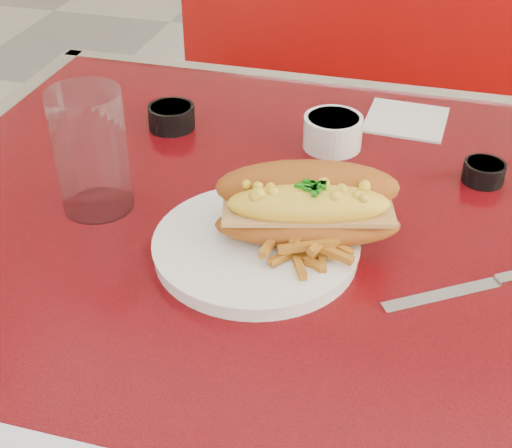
% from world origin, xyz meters
% --- Properties ---
extents(diner_table, '(1.23, 0.83, 0.77)m').
position_xyz_m(diner_table, '(0.00, 0.00, 0.61)').
color(diner_table, '#B60B14').
rests_on(diner_table, ground).
extents(booth_bench_far, '(1.20, 0.51, 0.90)m').
position_xyz_m(booth_bench_far, '(0.00, 0.81, 0.29)').
color(booth_bench_far, maroon).
rests_on(booth_bench_far, ground).
extents(dinner_plate, '(0.26, 0.26, 0.02)m').
position_xyz_m(dinner_plate, '(-0.12, -0.09, 0.78)').
color(dinner_plate, white).
rests_on(dinner_plate, diner_table).
extents(mac_hoagie, '(0.23, 0.15, 0.09)m').
position_xyz_m(mac_hoagie, '(-0.07, -0.06, 0.83)').
color(mac_hoagie, '#AA591B').
rests_on(mac_hoagie, dinner_plate).
extents(fries_pile, '(0.14, 0.14, 0.03)m').
position_xyz_m(fries_pile, '(-0.06, -0.07, 0.80)').
color(fries_pile, orange).
rests_on(fries_pile, dinner_plate).
extents(fork, '(0.02, 0.13, 0.00)m').
position_xyz_m(fork, '(-0.07, -0.05, 0.79)').
color(fork, silver).
rests_on(fork, dinner_plate).
extents(gravy_ramekin, '(0.10, 0.10, 0.05)m').
position_xyz_m(gravy_ramekin, '(-0.08, 0.18, 0.79)').
color(gravy_ramekin, white).
rests_on(gravy_ramekin, diner_table).
extents(sauce_cup_left, '(0.09, 0.09, 0.03)m').
position_xyz_m(sauce_cup_left, '(-0.32, 0.17, 0.79)').
color(sauce_cup_left, black).
rests_on(sauce_cup_left, diner_table).
extents(sauce_cup_right, '(0.06, 0.06, 0.03)m').
position_xyz_m(sauce_cup_right, '(0.13, 0.14, 0.79)').
color(sauce_cup_right, black).
rests_on(sauce_cup_right, diner_table).
extents(water_tumbler, '(0.11, 0.11, 0.15)m').
position_xyz_m(water_tumbler, '(-0.33, -0.05, 0.85)').
color(water_tumbler, '#A6C4D5').
rests_on(water_tumbler, diner_table).
extents(knife, '(0.19, 0.13, 0.01)m').
position_xyz_m(knife, '(0.14, -0.08, 0.77)').
color(knife, silver).
rests_on(knife, diner_table).
extents(paper_napkin, '(0.12, 0.12, 0.00)m').
position_xyz_m(paper_napkin, '(0.02, 0.29, 0.77)').
color(paper_napkin, white).
rests_on(paper_napkin, diner_table).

